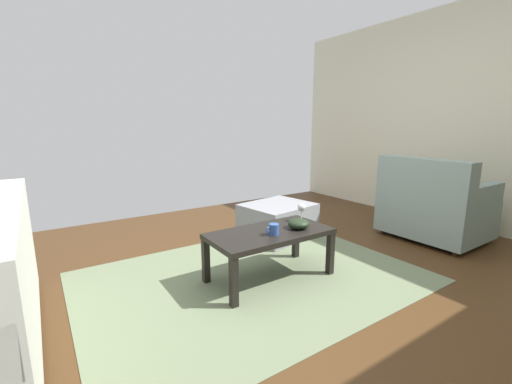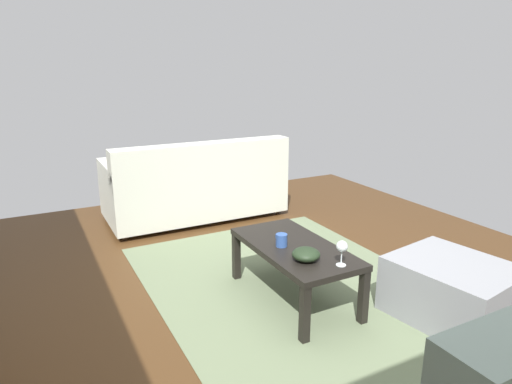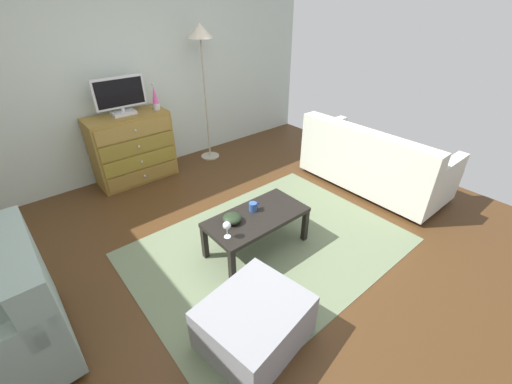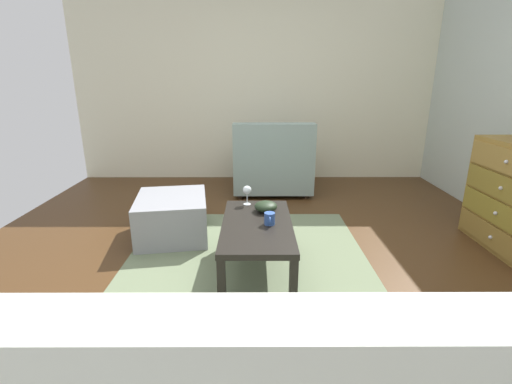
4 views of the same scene
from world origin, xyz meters
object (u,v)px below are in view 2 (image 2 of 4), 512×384
bowl_decorative (306,254)px  couch_large (196,187)px  wine_glass (342,247)px  mug (281,240)px  coffee_table (294,252)px  ottoman (452,290)px

bowl_decorative → couch_large: (2.16, -0.08, -0.10)m
wine_glass → mug: 0.46m
coffee_table → wine_glass: bearing=-168.8°
couch_large → coffee_table: bearing=179.6°
coffee_table → couch_large: (1.92, -0.01, -0.01)m
coffee_table → mug: 0.13m
wine_glass → couch_large: bearing=1.6°
mug → couch_large: bearing=-3.0°
coffee_table → couch_large: couch_large is taller
bowl_decorative → ottoman: bowl_decorative is taller
wine_glass → mug: bearing=21.3°
couch_large → ottoman: (-2.58, -0.74, -0.15)m
coffee_table → ottoman: (-0.66, -0.76, -0.16)m
couch_large → ottoman: 2.69m
couch_large → ottoman: size_ratio=2.55×
wine_glass → bowl_decorative: size_ratio=0.90×
mug → couch_large: (1.89, -0.10, -0.10)m
coffee_table → bowl_decorative: size_ratio=5.57×
wine_glass → mug: size_ratio=1.38×
coffee_table → wine_glass: size_ratio=6.20×
bowl_decorative → wine_glass: bearing=-137.4°
coffee_table → couch_large: bearing=-0.4°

